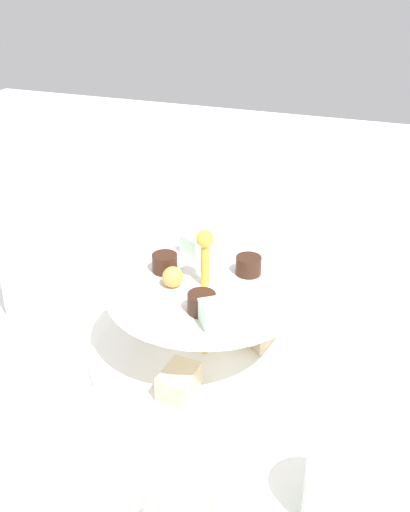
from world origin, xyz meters
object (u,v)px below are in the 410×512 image
water_glass_short_left (341,491)px  butter_knife_left (248,246)px  tiered_serving_stand (205,326)px  water_glass_tall_right (27,274)px

water_glass_short_left → butter_knife_left: (0.48, 0.23, -0.03)m
tiered_serving_stand → water_glass_tall_right: (0.01, 0.26, 0.01)m
tiered_serving_stand → water_glass_tall_right: size_ratio=2.33×
water_glass_tall_right → water_glass_short_left: bearing=-112.8°
tiered_serving_stand → water_glass_tall_right: bearing=87.3°
water_glass_tall_right → tiered_serving_stand: bearing=-92.7°
tiered_serving_stand → water_glass_short_left: size_ratio=3.86×
water_glass_tall_right → water_glass_short_left: water_glass_tall_right is taller
butter_knife_left → water_glass_tall_right: bearing=53.6°
butter_knife_left → water_glass_short_left: bearing=115.7°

